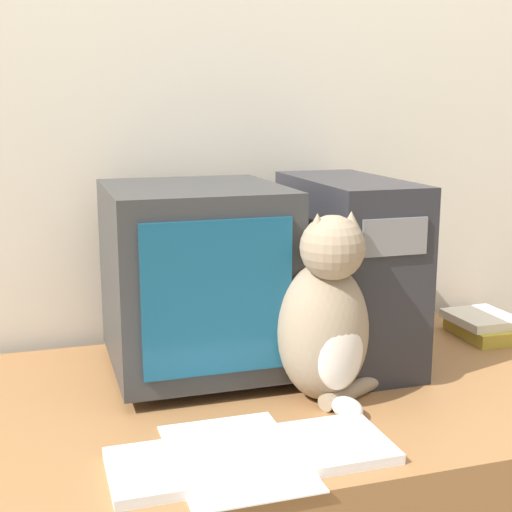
# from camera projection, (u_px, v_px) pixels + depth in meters

# --- Properties ---
(wall_back) EXTENTS (7.00, 0.05, 2.50)m
(wall_back) POSITION_uv_depth(u_px,v_px,m) (238.00, 136.00, 1.80)
(wall_back) COLOR beige
(wall_back) RESTS_ON ground_plane
(crt_monitor) EXTENTS (0.36, 0.40, 0.41)m
(crt_monitor) POSITION_uv_depth(u_px,v_px,m) (195.00, 277.00, 1.52)
(crt_monitor) COLOR #333333
(crt_monitor) RESTS_ON desk
(computer_tower) EXTENTS (0.20, 0.43, 0.41)m
(computer_tower) POSITION_uv_depth(u_px,v_px,m) (347.00, 269.00, 1.61)
(computer_tower) COLOR #28282D
(computer_tower) RESTS_ON desk
(keyboard) EXTENTS (0.47, 0.17, 0.02)m
(keyboard) POSITION_uv_depth(u_px,v_px,m) (252.00, 455.00, 1.16)
(keyboard) COLOR silver
(keyboard) RESTS_ON desk
(cat) EXTENTS (0.29, 0.24, 0.38)m
(cat) POSITION_uv_depth(u_px,v_px,m) (327.00, 321.00, 1.38)
(cat) COLOR gray
(cat) RESTS_ON desk
(book_stack) EXTENTS (0.15, 0.19, 0.05)m
(book_stack) POSITION_uv_depth(u_px,v_px,m) (483.00, 325.00, 1.79)
(book_stack) COLOR gold
(book_stack) RESTS_ON desk
(pen) EXTENTS (0.15, 0.03, 0.01)m
(pen) POSITION_uv_depth(u_px,v_px,m) (201.00, 447.00, 1.20)
(pen) COLOR navy
(pen) RESTS_ON desk
(paper_sheet) EXTENTS (0.21, 0.30, 0.00)m
(paper_sheet) POSITION_uv_depth(u_px,v_px,m) (236.00, 457.00, 1.18)
(paper_sheet) COLOR white
(paper_sheet) RESTS_ON desk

